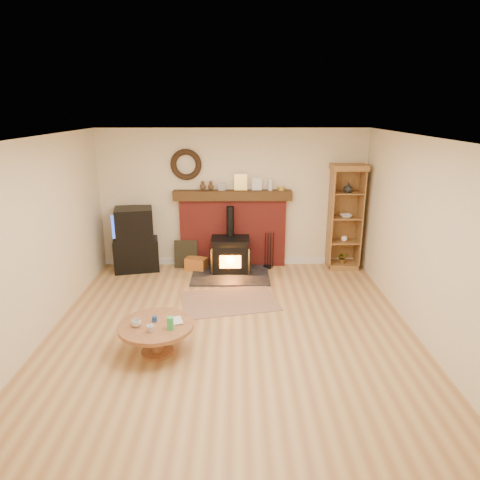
{
  "coord_description": "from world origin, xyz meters",
  "views": [
    {
      "loc": [
        0.07,
        -5.18,
        2.95
      ],
      "look_at": [
        0.12,
        1.0,
        1.03
      ],
      "focal_mm": 32.0,
      "sensor_mm": 36.0,
      "label": 1
    }
  ],
  "objects_px": {
    "wood_stove": "(230,256)",
    "curio_cabinet": "(345,217)",
    "tv_unit": "(136,240)",
    "coffee_table": "(156,330)"
  },
  "relations": [
    {
      "from": "wood_stove",
      "to": "coffee_table",
      "type": "xyz_separation_m",
      "value": [
        -0.88,
        -2.72,
        0.01
      ]
    },
    {
      "from": "curio_cabinet",
      "to": "coffee_table",
      "type": "bearing_deg",
      "value": -135.11
    },
    {
      "from": "wood_stove",
      "to": "curio_cabinet",
      "type": "bearing_deg",
      "value": 7.64
    },
    {
      "from": "wood_stove",
      "to": "coffee_table",
      "type": "bearing_deg",
      "value": -107.95
    },
    {
      "from": "tv_unit",
      "to": "coffee_table",
      "type": "distance_m",
      "value": 3.07
    },
    {
      "from": "curio_cabinet",
      "to": "coffee_table",
      "type": "height_order",
      "value": "curio_cabinet"
    },
    {
      "from": "curio_cabinet",
      "to": "coffee_table",
      "type": "distance_m",
      "value": 4.32
    },
    {
      "from": "wood_stove",
      "to": "tv_unit",
      "type": "relative_size",
      "value": 1.18
    },
    {
      "from": "tv_unit",
      "to": "curio_cabinet",
      "type": "relative_size",
      "value": 0.6
    },
    {
      "from": "curio_cabinet",
      "to": "coffee_table",
      "type": "relative_size",
      "value": 2.12
    }
  ]
}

